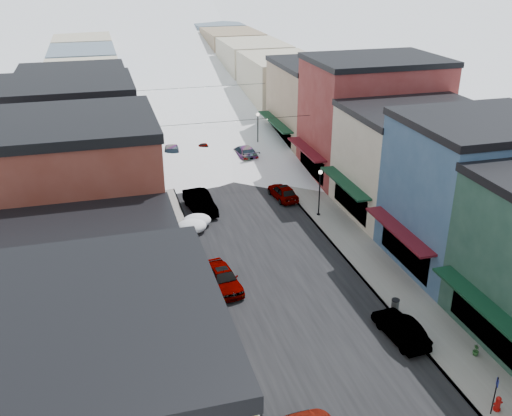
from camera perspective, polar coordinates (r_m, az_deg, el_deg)
road at (r=73.15m, az=-6.47°, el=7.95°), size 10.00×160.00×0.01m
sidewalk_left at (r=72.45m, az=-11.67°, el=7.50°), size 3.20×160.00×0.15m
sidewalk_right at (r=74.39m, az=-1.41°, el=8.42°), size 3.20×160.00×0.15m
curb_left at (r=72.56m, az=-10.44°, el=7.62°), size 0.10×160.00×0.15m
curb_right at (r=74.05m, az=-2.58°, el=8.33°), size 0.10×160.00×0.15m
bldg_l_cream at (r=26.96m, az=-18.08°, el=-12.20°), size 11.30×8.20×9.50m
bldg_l_brick_near at (r=33.18m, az=-19.01°, el=-2.13°), size 12.30×8.20×12.50m
bldg_l_grayblue at (r=41.62m, az=-17.61°, el=0.79°), size 11.30×9.20×9.00m
bldg_l_brick_far at (r=49.81m, az=-18.78°, el=5.67°), size 13.30×9.20×11.00m
bldg_l_tan at (r=59.49m, az=-17.46°, el=8.22°), size 11.30×11.20×10.00m
bldg_r_blue at (r=41.56m, az=21.12°, el=1.36°), size 11.30×9.20×10.50m
bldg_r_cream at (r=49.03m, az=15.48°, el=4.57°), size 12.30×9.20×9.00m
bldg_r_brick_far at (r=56.42m, az=11.51°, el=8.81°), size 13.30×9.20×11.50m
bldg_r_tan at (r=65.06m, az=6.71°, el=10.23°), size 11.30×11.20×9.50m
distant_blocks at (r=94.50m, az=-8.98°, el=13.97°), size 34.00×55.00×8.00m
overhead_cables at (r=59.65m, az=-4.72°, el=10.47°), size 16.40×15.04×0.04m
car_silver_sedan at (r=37.71m, az=-3.36°, el=-6.97°), size 2.32×4.59×1.50m
car_dark_hatch at (r=48.79m, az=-5.62°, el=0.60°), size 2.39×5.14×1.63m
car_silver_wagon at (r=61.14m, az=-8.42°, el=5.33°), size 2.80×5.49×1.53m
car_green_sedan at (r=34.15m, az=14.26°, el=-11.60°), size 1.78×4.21×1.35m
car_gray_suv at (r=51.06m, az=2.71°, el=1.64°), size 2.05×4.20×1.38m
car_black_sedan at (r=61.24m, az=-1.19°, el=5.60°), size 2.45×5.27×1.49m
car_lane_silver at (r=62.28m, az=-5.32°, el=5.78°), size 1.77×4.21×1.42m
car_lane_white at (r=81.11m, az=-6.92°, el=10.05°), size 2.99×5.40×1.43m
fire_hydrant at (r=31.03m, az=23.02°, el=-17.59°), size 0.46×0.35×0.79m
parking_sign at (r=30.14m, az=22.80°, el=-16.67°), size 0.14×0.28×2.18m
trash_can at (r=36.23m, az=13.74°, el=-9.44°), size 0.50×0.50×0.85m
streetlamp_near at (r=47.11m, az=6.39°, el=2.10°), size 0.33×0.33×3.97m
streetlamp_far at (r=62.52m, az=0.18°, el=8.07°), size 0.36×0.36×4.37m
planter_far at (r=34.10m, az=21.13°, el=-13.15°), size 0.47×0.47×0.61m
snow_pile_mid at (r=45.36m, az=-6.46°, el=-1.80°), size 2.39×2.67×1.01m
snow_pile_far at (r=46.31m, az=-5.93°, el=-1.23°), size 2.31×2.62×0.98m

